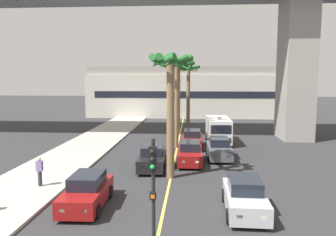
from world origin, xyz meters
TOP-DOWN VIEW (x-y plane):
  - sidewalk_left at (-8.00, 16.00)m, footprint 4.80×80.00m
  - lane_stripe_center at (0.00, 24.00)m, footprint 0.14×56.00m
  - pier_building_backdrop at (0.00, 50.30)m, footprint 30.07×8.04m
  - car_queue_front at (1.16, 19.80)m, footprint 1.86×4.11m
  - car_queue_second at (-1.36, 18.22)m, footprint 1.92×4.14m
  - car_queue_third at (1.32, 25.39)m, footprint 1.89×4.13m
  - car_queue_fourth at (-3.66, 11.30)m, footprint 1.92×4.15m
  - car_queue_fifth at (3.36, 21.51)m, footprint 1.87×4.12m
  - car_queue_sixth at (3.70, 11.19)m, footprint 1.90×4.13m
  - delivery_van at (3.75, 27.63)m, footprint 2.25×5.29m
  - traffic_light_median_near at (0.07, 6.45)m, footprint 0.24×0.37m
  - palm_tree_near_median at (0.78, 40.64)m, footprint 3.07×3.11m
  - palm_tree_mid_median at (0.00, 16.24)m, footprint 2.69×2.75m
  - palm_tree_far_median at (-0.15, 32.22)m, footprint 3.10×3.10m
  - palm_tree_farthest_median at (-0.08, 25.23)m, footprint 3.25×3.40m
  - pedestrian_mid_block at (-7.07, 13.69)m, footprint 0.34×0.22m

SIDE VIEW (x-z plane):
  - lane_stripe_center at x=0.00m, z-range 0.00..0.01m
  - sidewalk_left at x=-8.00m, z-range 0.00..0.15m
  - car_queue_front at x=1.16m, z-range -0.06..1.50m
  - car_queue_second at x=-1.36m, z-range -0.06..1.50m
  - car_queue_third at x=1.32m, z-range -0.06..1.50m
  - car_queue_fourth at x=-3.66m, z-range -0.06..1.50m
  - car_queue_fifth at x=3.36m, z-range -0.06..1.50m
  - car_queue_sixth at x=3.70m, z-range -0.06..1.50m
  - pedestrian_mid_block at x=-7.07m, z-range 0.19..1.81m
  - delivery_van at x=3.75m, z-range 0.11..2.47m
  - traffic_light_median_near at x=0.07m, z-range 0.61..4.81m
  - pier_building_backdrop at x=0.00m, z-range -0.06..7.74m
  - palm_tree_mid_median at x=0.00m, z-range 2.07..9.66m
  - palm_tree_near_median at x=0.78m, z-range 2.24..10.13m
  - palm_tree_far_median at x=-0.15m, z-range 2.31..10.13m
  - palm_tree_farthest_median at x=-0.08m, z-range 2.47..10.17m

